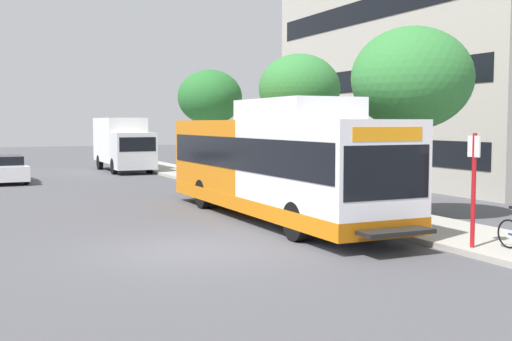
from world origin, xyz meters
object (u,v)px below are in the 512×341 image
Objects in this scene: transit_bus at (274,164)px; parked_car_far_lane at (7,169)px; bus_stop_sign_pole at (474,181)px; street_tree_far_block at (210,97)px; street_tree_near_stop at (412,79)px; street_tree_mid_block at (299,89)px; box_truck_background at (123,143)px.

transit_bus reaches higher than parked_car_far_lane.
bus_stop_sign_pole is 21.98m from street_tree_far_block.
street_tree_far_block is 1.26× the size of parked_car_far_lane.
street_tree_near_stop is 1.27× the size of parked_car_far_lane.
street_tree_near_stop is (3.65, -1.92, 2.58)m from transit_bus.
street_tree_mid_block is 0.99× the size of street_tree_far_block.
street_tree_near_stop reaches higher than box_truck_background.
box_truck_background is (0.23, 21.27, 0.04)m from transit_bus.
street_tree_near_stop is 1.00× the size of street_tree_far_block.
bus_stop_sign_pole is 0.46× the size of street_tree_far_block.
transit_bus reaches higher than box_truck_background.
parked_car_far_lane is (-8.49, 22.79, -0.99)m from bus_stop_sign_pole.
street_tree_near_stop is 0.81× the size of box_truck_background.
street_tree_near_stop is at bearing -81.62° from box_truck_background.
box_truck_background is (-3.41, 23.19, -2.54)m from street_tree_near_stop.
parked_car_far_lane is (-6.72, 16.25, -1.04)m from transit_bus.
bus_stop_sign_pole is at bearing -74.81° from transit_bus.
street_tree_far_block is (1.87, 21.74, 2.68)m from bus_stop_sign_pole.
bus_stop_sign_pole is 24.34m from parked_car_far_lane.
bus_stop_sign_pole is 27.85m from box_truck_background.
bus_stop_sign_pole reaches higher than parked_car_far_lane.
bus_stop_sign_pole is at bearing -69.56° from parked_car_far_lane.
bus_stop_sign_pole is 0.58× the size of parked_car_far_lane.
street_tree_near_stop is 1.01× the size of street_tree_mid_block.
street_tree_far_block reaches higher than parked_car_far_lane.
box_truck_background is at bearing 119.31° from street_tree_far_block.
bus_stop_sign_pole is at bearing -86.83° from box_truck_background.
box_truck_background is at bearing 89.37° from transit_bus.
bus_stop_sign_pole is (1.77, -6.53, -0.05)m from transit_bus.
street_tree_near_stop reaches higher than transit_bus.
transit_bus is at bearing -90.63° from box_truck_background.
street_tree_mid_block is 9.66m from street_tree_far_block.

